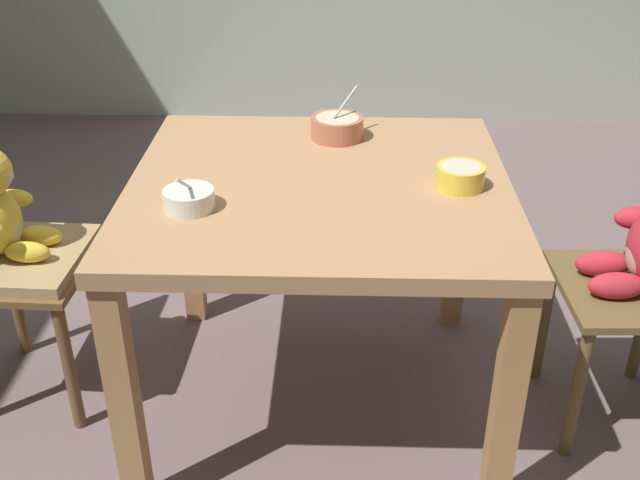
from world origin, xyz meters
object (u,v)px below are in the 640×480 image
at_px(porridge_bowl_terracotta_far_center, 337,127).
at_px(porridge_bowl_yellow_near_right, 460,176).
at_px(dining_table, 319,215).
at_px(teddy_chair_near_left, 5,238).
at_px(porridge_bowl_white_near_left, 189,199).

xyz_separation_m(porridge_bowl_terracotta_far_center, porridge_bowl_yellow_near_right, (0.32, -0.33, -0.00)).
relative_size(dining_table, porridge_bowl_terracotta_far_center, 6.46).
relative_size(teddy_chair_near_left, porridge_bowl_yellow_near_right, 6.84).
distance_m(teddy_chair_near_left, porridge_bowl_terracotta_far_center, 1.01).
bearing_deg(porridge_bowl_white_near_left, teddy_chair_near_left, 160.03).
xyz_separation_m(dining_table, porridge_bowl_terracotta_far_center, (0.04, 0.30, 0.14)).
xyz_separation_m(teddy_chair_near_left, porridge_bowl_white_near_left, (0.58, -0.21, 0.24)).
distance_m(dining_table, porridge_bowl_yellow_near_right, 0.39).
bearing_deg(porridge_bowl_yellow_near_right, teddy_chair_near_left, 176.84).
height_order(porridge_bowl_yellow_near_right, porridge_bowl_white_near_left, porridge_bowl_white_near_left).
height_order(dining_table, porridge_bowl_terracotta_far_center, porridge_bowl_terracotta_far_center).
distance_m(porridge_bowl_yellow_near_right, porridge_bowl_white_near_left, 0.69).
height_order(porridge_bowl_terracotta_far_center, porridge_bowl_white_near_left, porridge_bowl_terracotta_far_center).
relative_size(teddy_chair_near_left, porridge_bowl_terracotta_far_center, 5.49).
xyz_separation_m(dining_table, porridge_bowl_yellow_near_right, (0.36, -0.03, 0.13)).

